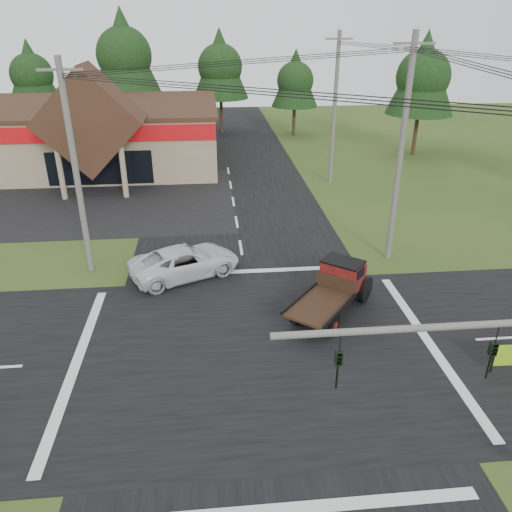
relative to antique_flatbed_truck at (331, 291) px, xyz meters
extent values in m
plane|color=#314C1B|center=(-3.51, -2.68, -1.10)|extent=(120.00, 120.00, 0.00)
cube|color=black|center=(-3.51, -2.68, -1.09)|extent=(12.00, 120.00, 0.02)
cube|color=black|center=(-3.51, -2.68, -1.09)|extent=(120.00, 12.00, 0.02)
cube|color=black|center=(-17.51, 16.32, -1.08)|extent=(28.00, 14.00, 0.02)
cube|color=tan|center=(-19.51, 27.32, 1.40)|extent=(30.00, 15.00, 5.00)
cube|color=#3A2718|center=(-19.51, 27.32, 3.95)|extent=(30.40, 15.40, 0.30)
cube|color=#A70C10|center=(-19.51, 19.77, 3.00)|extent=(30.00, 0.12, 1.20)
cube|color=#3A2718|center=(-13.51, 18.82, 4.20)|extent=(7.78, 4.00, 7.78)
cylinder|color=tan|center=(-15.71, 17.12, 0.90)|extent=(0.40, 0.40, 4.00)
cylinder|color=tan|center=(-11.31, 17.12, 0.90)|extent=(0.40, 0.40, 4.00)
cube|color=black|center=(-13.51, 19.80, 0.40)|extent=(8.00, 0.08, 2.60)
cylinder|color=#595651|center=(-0.01, -10.18, 4.90)|extent=(8.00, 0.16, 0.16)
imported|color=black|center=(0.99, -10.18, 3.90)|extent=(0.16, 0.20, 1.00)
imported|color=black|center=(-2.51, -10.18, 3.90)|extent=(0.16, 0.20, 1.00)
cylinder|color=#595651|center=(-11.51, 5.32, 4.15)|extent=(0.30, 0.30, 10.50)
cube|color=#595651|center=(-11.51, 5.32, 8.80)|extent=(2.00, 0.12, 0.12)
cylinder|color=#595651|center=(4.49, 5.32, 4.65)|extent=(0.30, 0.30, 11.50)
cube|color=#595651|center=(4.49, 5.32, 9.80)|extent=(2.00, 0.12, 0.12)
cylinder|color=#595651|center=(4.49, 19.32, 4.50)|extent=(0.30, 0.30, 11.20)
cube|color=#595651|center=(4.49, 19.32, 9.50)|extent=(2.00, 0.12, 0.12)
cylinder|color=#332316|center=(-23.51, 39.32, 0.65)|extent=(0.36, 0.36, 3.50)
cone|color=black|center=(-23.51, 39.32, 5.70)|extent=(5.60, 5.60, 6.60)
sphere|color=black|center=(-23.51, 39.32, 5.40)|extent=(4.40, 4.40, 4.40)
cylinder|color=#332316|center=(-13.51, 38.32, 1.18)|extent=(0.36, 0.36, 4.55)
cone|color=black|center=(-13.51, 38.32, 7.74)|extent=(7.28, 7.28, 8.58)
sphere|color=black|center=(-13.51, 38.32, 7.35)|extent=(5.72, 5.72, 5.72)
cylinder|color=#332316|center=(-3.51, 39.32, 0.83)|extent=(0.36, 0.36, 3.85)
cone|color=black|center=(-3.51, 39.32, 6.38)|extent=(6.16, 6.16, 7.26)
sphere|color=black|center=(-3.51, 39.32, 6.05)|extent=(4.84, 4.84, 4.84)
cylinder|color=#332316|center=(4.49, 37.32, 0.48)|extent=(0.36, 0.36, 3.15)
cone|color=black|center=(4.49, 37.32, 5.02)|extent=(5.04, 5.04, 5.94)
sphere|color=black|center=(4.49, 37.32, 4.75)|extent=(3.96, 3.96, 3.96)
cylinder|color=#332316|center=(14.49, 27.32, 0.83)|extent=(0.36, 0.36, 3.85)
cone|color=black|center=(14.49, 27.32, 6.38)|extent=(6.16, 6.16, 7.26)
sphere|color=black|center=(14.49, 27.32, 6.05)|extent=(4.84, 4.84, 4.84)
imported|color=silver|center=(-6.56, 4.25, -0.32)|extent=(6.14, 4.64, 1.55)
camera|label=1|loc=(-5.12, -18.70, 10.86)|focal=35.00mm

